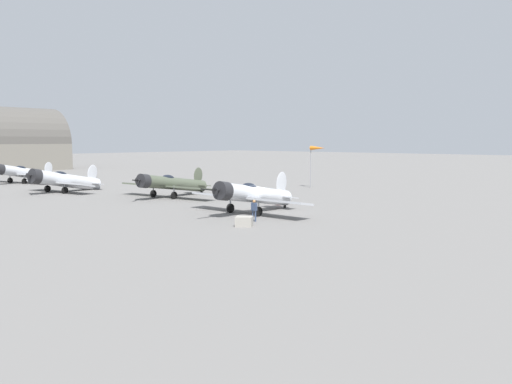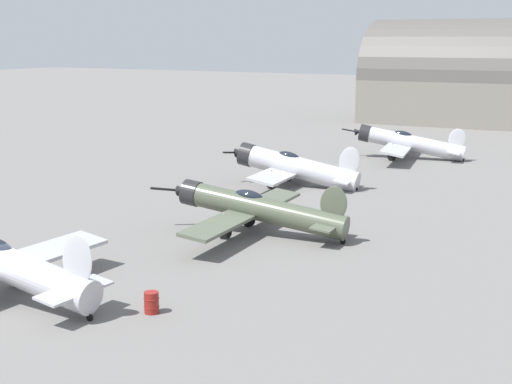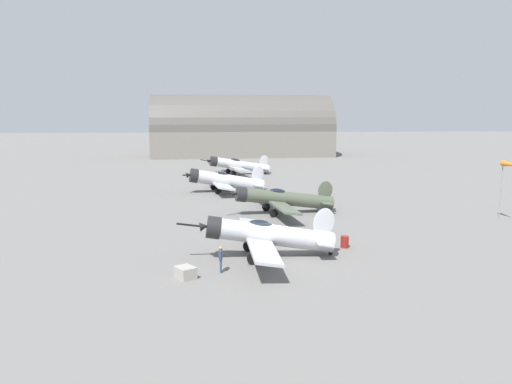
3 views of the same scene
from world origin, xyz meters
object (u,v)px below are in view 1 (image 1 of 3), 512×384
object	(u,v)px
equipment_crate	(244,221)
windsock_mast	(317,149)
airplane_outer_stand	(24,173)
ground_crew_mechanic	(254,208)
airplane_far_line	(64,180)
airplane_mid_apron	(171,184)
fuel_drum	(279,200)
airplane_foreground	(252,195)

from	to	relation	value
equipment_crate	windsock_mast	world-z (taller)	windsock_mast
airplane_outer_stand	ground_crew_mechanic	xyz separation A→B (m)	(-3.30, -49.33, -0.47)
windsock_mast	airplane_far_line	bearing A→B (deg)	141.98
airplane_mid_apron	airplane_outer_stand	xyz separation A→B (m)	(-2.89, 31.17, -0.02)
airplane_far_line	ground_crew_mechanic	bearing A→B (deg)	79.77
ground_crew_mechanic	fuel_drum	distance (m)	10.58
windsock_mast	ground_crew_mechanic	bearing A→B (deg)	-154.03
airplane_mid_apron	fuel_drum	bearing A→B (deg)	95.61
equipment_crate	fuel_drum	world-z (taller)	fuel_drum
ground_crew_mechanic	fuel_drum	xyz separation A→B (m)	(9.21, 5.17, -0.58)
airplane_mid_apron	windsock_mast	bearing A→B (deg)	156.94
airplane_foreground	ground_crew_mechanic	distance (m)	4.46
airplane_mid_apron	airplane_outer_stand	world-z (taller)	airplane_mid_apron
airplane_outer_stand	equipment_crate	distance (m)	50.62
airplane_far_line	fuel_drum	bearing A→B (deg)	98.42
fuel_drum	windsock_mast	xyz separation A→B (m)	(16.75, 7.47, 4.64)
airplane_mid_apron	fuel_drum	xyz separation A→B (m)	(3.02, -12.99, -1.07)
airplane_foreground	windsock_mast	xyz separation A→B (m)	(22.82, 9.54, 3.46)
airplane_outer_stand	windsock_mast	distance (m)	43.27
equipment_crate	windsock_mast	bearing A→B (deg)	25.87
airplane_outer_stand	equipment_crate	xyz separation A→B (m)	(-5.45, -50.31, -1.13)
fuel_drum	windsock_mast	distance (m)	18.92
airplane_foreground	fuel_drum	world-z (taller)	airplane_foreground
airplane_mid_apron	fuel_drum	size ratio (longest dim) A/B	14.83
airplane_mid_apron	airplane_foreground	bearing A→B (deg)	71.07
airplane_outer_stand	fuel_drum	bearing A→B (deg)	83.83
airplane_foreground	windsock_mast	distance (m)	24.97
windsock_mast	airplane_foreground	bearing A→B (deg)	-157.32
ground_crew_mechanic	airplane_mid_apron	bearing A→B (deg)	-105.90
windsock_mast	equipment_crate	bearing A→B (deg)	-154.13
airplane_foreground	ground_crew_mechanic	size ratio (longest dim) A/B	7.37
airplane_mid_apron	fuel_drum	world-z (taller)	airplane_mid_apron
airplane_mid_apron	windsock_mast	world-z (taller)	windsock_mast
airplane_foreground	equipment_crate	bearing A→B (deg)	36.23
airplane_outer_stand	ground_crew_mechanic	bearing A→B (deg)	72.38
equipment_crate	windsock_mast	size ratio (longest dim) A/B	0.28
airplane_far_line	fuel_drum	distance (m)	28.34
airplane_outer_stand	airplane_far_line	bearing A→B (deg)	68.15
airplane_foreground	equipment_crate	distance (m)	6.80
airplane_far_line	airplane_outer_stand	world-z (taller)	airplane_far_line
airplane_foreground	ground_crew_mechanic	world-z (taller)	airplane_foreground
airplane_outer_stand	fuel_drum	distance (m)	44.56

